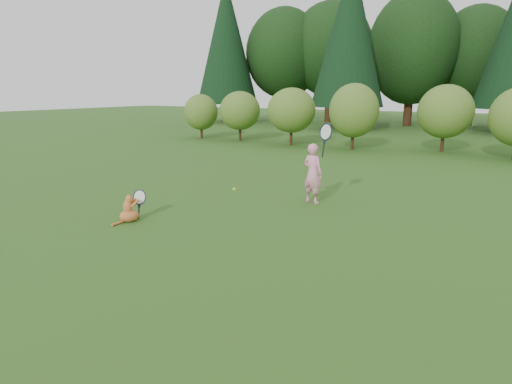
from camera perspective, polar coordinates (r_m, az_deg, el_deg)
The scene contains 6 objects.
ground at distance 7.58m, azimuth -4.37°, elevation -6.20°, with size 100.00×100.00×0.00m, color #275718.
shrub_row at distance 19.34m, azimuth 18.11°, elevation 9.37°, with size 28.00×3.00×2.80m, color #536720, non-canonical shape.
woodland_backdrop at distance 29.58m, azimuth 23.50°, elevation 22.02°, with size 48.00×10.00×15.00m, color black, non-canonical shape.
child at distance 9.84m, azimuth 7.62°, elevation 2.66°, with size 0.81×0.52×2.06m.
cat at distance 8.82m, azimuth -16.55°, elevation -1.98°, with size 0.53×0.82×0.74m.
tennis_ball at distance 8.58m, azimuth -2.91°, elevation 0.37°, with size 0.07×0.07×0.07m.
Camera 1 is at (4.06, -5.88, 2.53)m, focal length 30.00 mm.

